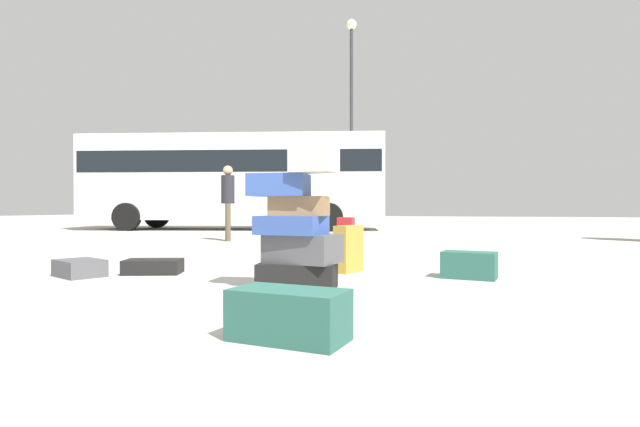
{
  "coord_description": "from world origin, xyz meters",
  "views": [
    {
      "loc": [
        1.71,
        -3.71,
        0.74
      ],
      "look_at": [
        0.16,
        1.21,
        0.68
      ],
      "focal_mm": 27.84,
      "sensor_mm": 36.0,
      "label": 1
    }
  ],
  "objects_px": {
    "suitcase_charcoal_left_side": "(80,268)",
    "person_bearded_onlooker": "(228,196)",
    "parked_bus": "(235,176)",
    "suitcase_tan_behind_tower": "(349,249)",
    "suitcase_tower": "(297,232)",
    "suitcase_black_right_side": "(153,267)",
    "suitcase_maroon_foreground_near": "(346,240)",
    "lamp_post": "(351,96)",
    "suitcase_teal_upright_blue": "(289,315)",
    "suitcase_teal_white_trunk": "(469,265)"
  },
  "relations": [
    {
      "from": "suitcase_teal_upright_blue",
      "to": "lamp_post",
      "type": "distance_m",
      "value": 15.26
    },
    {
      "from": "suitcase_tan_behind_tower",
      "to": "person_bearded_onlooker",
      "type": "xyz_separation_m",
      "value": [
        -3.93,
        4.45,
        0.74
      ]
    },
    {
      "from": "suitcase_maroon_foreground_near",
      "to": "person_bearded_onlooker",
      "type": "xyz_separation_m",
      "value": [
        -3.63,
        3.4,
        0.7
      ]
    },
    {
      "from": "parked_bus",
      "to": "person_bearded_onlooker",
      "type": "bearing_deg",
      "value": -78.47
    },
    {
      "from": "suitcase_charcoal_left_side",
      "to": "suitcase_teal_white_trunk",
      "type": "bearing_deg",
      "value": 39.68
    },
    {
      "from": "suitcase_tower",
      "to": "suitcase_maroon_foreground_near",
      "type": "bearing_deg",
      "value": 93.81
    },
    {
      "from": "suitcase_maroon_foreground_near",
      "to": "suitcase_teal_upright_blue",
      "type": "bearing_deg",
      "value": -85.41
    },
    {
      "from": "suitcase_teal_upright_blue",
      "to": "suitcase_teal_white_trunk",
      "type": "distance_m",
      "value": 3.0
    },
    {
      "from": "suitcase_charcoal_left_side",
      "to": "lamp_post",
      "type": "height_order",
      "value": "lamp_post"
    },
    {
      "from": "suitcase_black_right_side",
      "to": "suitcase_tower",
      "type": "bearing_deg",
      "value": -35.55
    },
    {
      "from": "suitcase_black_right_side",
      "to": "parked_bus",
      "type": "height_order",
      "value": "parked_bus"
    },
    {
      "from": "suitcase_tower",
      "to": "suitcase_teal_upright_blue",
      "type": "bearing_deg",
      "value": -71.46
    },
    {
      "from": "suitcase_charcoal_left_side",
      "to": "suitcase_tower",
      "type": "bearing_deg",
      "value": 21.86
    },
    {
      "from": "suitcase_teal_white_trunk",
      "to": "suitcase_charcoal_left_side",
      "type": "xyz_separation_m",
      "value": [
        -4.02,
        -1.13,
        -0.05
      ]
    },
    {
      "from": "parked_bus",
      "to": "suitcase_tan_behind_tower",
      "type": "bearing_deg",
      "value": -70.57
    },
    {
      "from": "suitcase_tower",
      "to": "suitcase_tan_behind_tower",
      "type": "height_order",
      "value": "suitcase_tower"
    },
    {
      "from": "suitcase_charcoal_left_side",
      "to": "person_bearded_onlooker",
      "type": "distance_m",
      "value": 5.88
    },
    {
      "from": "suitcase_tower",
      "to": "parked_bus",
      "type": "relative_size",
      "value": 0.13
    },
    {
      "from": "parked_bus",
      "to": "lamp_post",
      "type": "distance_m",
      "value": 4.9
    },
    {
      "from": "parked_bus",
      "to": "lamp_post",
      "type": "xyz_separation_m",
      "value": [
        3.73,
        1.47,
        2.81
      ]
    },
    {
      "from": "suitcase_charcoal_left_side",
      "to": "suitcase_black_right_side",
      "type": "bearing_deg",
      "value": 59.58
    },
    {
      "from": "suitcase_maroon_foreground_near",
      "to": "suitcase_charcoal_left_side",
      "type": "relative_size",
      "value": 1.17
    },
    {
      "from": "suitcase_tan_behind_tower",
      "to": "person_bearded_onlooker",
      "type": "distance_m",
      "value": 5.98
    },
    {
      "from": "suitcase_teal_upright_blue",
      "to": "lamp_post",
      "type": "bearing_deg",
      "value": 109.43
    },
    {
      "from": "suitcase_teal_white_trunk",
      "to": "parked_bus",
      "type": "height_order",
      "value": "parked_bus"
    },
    {
      "from": "suitcase_tan_behind_tower",
      "to": "suitcase_teal_upright_blue",
      "type": "distance_m",
      "value": 2.99
    },
    {
      "from": "suitcase_teal_white_trunk",
      "to": "suitcase_maroon_foreground_near",
      "type": "xyz_separation_m",
      "value": [
        -1.64,
        1.15,
        0.17
      ]
    },
    {
      "from": "person_bearded_onlooker",
      "to": "suitcase_tower",
      "type": "bearing_deg",
      "value": 3.75
    },
    {
      "from": "suitcase_tan_behind_tower",
      "to": "parked_bus",
      "type": "distance_m",
      "value": 11.87
    },
    {
      "from": "suitcase_maroon_foreground_near",
      "to": "suitcase_charcoal_left_side",
      "type": "distance_m",
      "value": 3.31
    },
    {
      "from": "suitcase_charcoal_left_side",
      "to": "person_bearded_onlooker",
      "type": "relative_size",
      "value": 0.31
    },
    {
      "from": "suitcase_tower",
      "to": "person_bearded_onlooker",
      "type": "xyz_separation_m",
      "value": [
        -3.78,
        5.77,
        0.49
      ]
    },
    {
      "from": "suitcase_black_right_side",
      "to": "suitcase_charcoal_left_side",
      "type": "relative_size",
      "value": 1.17
    },
    {
      "from": "suitcase_charcoal_left_side",
      "to": "parked_bus",
      "type": "bearing_deg",
      "value": 133.05
    },
    {
      "from": "person_bearded_onlooker",
      "to": "parked_bus",
      "type": "bearing_deg",
      "value": 176.12
    },
    {
      "from": "suitcase_teal_upright_blue",
      "to": "suitcase_teal_white_trunk",
      "type": "xyz_separation_m",
      "value": [
        0.93,
        2.86,
        -0.0
      ]
    },
    {
      "from": "suitcase_tan_behind_tower",
      "to": "lamp_post",
      "type": "xyz_separation_m",
      "value": [
        -2.76,
        11.28,
        4.37
      ]
    },
    {
      "from": "suitcase_teal_upright_blue",
      "to": "suitcase_charcoal_left_side",
      "type": "relative_size",
      "value": 1.24
    },
    {
      "from": "suitcase_tower",
      "to": "lamp_post",
      "type": "xyz_separation_m",
      "value": [
        -2.62,
        12.6,
        4.12
      ]
    },
    {
      "from": "lamp_post",
      "to": "suitcase_tower",
      "type": "bearing_deg",
      "value": -78.25
    },
    {
      "from": "suitcase_black_right_side",
      "to": "person_bearded_onlooker",
      "type": "xyz_separation_m",
      "value": [
        -1.86,
        5.24,
        0.93
      ]
    },
    {
      "from": "suitcase_black_right_side",
      "to": "suitcase_teal_white_trunk",
      "type": "bearing_deg",
      "value": -8.63
    },
    {
      "from": "suitcase_tower",
      "to": "suitcase_black_right_side",
      "type": "xyz_separation_m",
      "value": [
        -1.93,
        0.53,
        -0.44
      ]
    },
    {
      "from": "suitcase_teal_upright_blue",
      "to": "suitcase_charcoal_left_side",
      "type": "bearing_deg",
      "value": 157.66
    },
    {
      "from": "suitcase_black_right_side",
      "to": "suitcase_charcoal_left_side",
      "type": "xyz_separation_m",
      "value": [
        -0.61,
        -0.44,
        0.01
      ]
    },
    {
      "from": "suitcase_black_right_side",
      "to": "suitcase_maroon_foreground_near",
      "type": "relative_size",
      "value": 1.0
    },
    {
      "from": "suitcase_maroon_foreground_near",
      "to": "lamp_post",
      "type": "bearing_deg",
      "value": 98.15
    },
    {
      "from": "suitcase_tan_behind_tower",
      "to": "lamp_post",
      "type": "height_order",
      "value": "lamp_post"
    },
    {
      "from": "person_bearded_onlooker",
      "to": "lamp_post",
      "type": "xyz_separation_m",
      "value": [
        1.16,
        6.83,
        3.63
      ]
    },
    {
      "from": "suitcase_maroon_foreground_near",
      "to": "parked_bus",
      "type": "distance_m",
      "value": 10.84
    }
  ]
}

